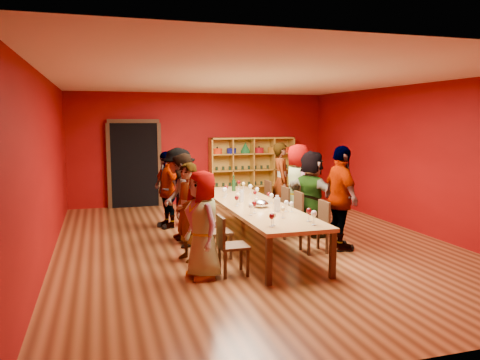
# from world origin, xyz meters

# --- Properties ---
(room_shell) EXTENTS (7.10, 9.10, 3.04)m
(room_shell) POSITION_xyz_m (0.00, 0.00, 1.50)
(room_shell) COLOR #562D16
(room_shell) RESTS_ON ground
(tasting_table) EXTENTS (1.10, 4.50, 0.75)m
(tasting_table) POSITION_xyz_m (0.00, 0.00, 0.70)
(tasting_table) COLOR #AE8348
(tasting_table) RESTS_ON ground
(doorway) EXTENTS (1.40, 0.17, 2.30)m
(doorway) POSITION_xyz_m (-1.80, 4.43, 1.12)
(doorway) COLOR black
(doorway) RESTS_ON ground
(shelving_unit) EXTENTS (2.40, 0.40, 1.80)m
(shelving_unit) POSITION_xyz_m (1.40, 4.32, 0.98)
(shelving_unit) COLOR #B58528
(shelving_unit) RESTS_ON ground
(chair_person_left_0) EXTENTS (0.42, 0.42, 0.89)m
(chair_person_left_0) POSITION_xyz_m (-0.91, -1.58, 0.50)
(chair_person_left_0) COLOR #321E10
(chair_person_left_0) RESTS_ON ground
(person_left_0) EXTENTS (0.58, 0.84, 1.57)m
(person_left_0) POSITION_xyz_m (-1.29, -1.58, 0.78)
(person_left_0) COLOR #4D4D52
(person_left_0) RESTS_ON ground
(chair_person_left_1) EXTENTS (0.42, 0.42, 0.89)m
(chair_person_left_1) POSITION_xyz_m (-0.91, -0.68, 0.50)
(chair_person_left_1) COLOR #321E10
(chair_person_left_1) RESTS_ON ground
(person_left_1) EXTENTS (0.60, 0.69, 1.60)m
(person_left_1) POSITION_xyz_m (-1.34, -0.68, 0.80)
(person_left_1) COLOR #5470AD
(person_left_1) RESTS_ON ground
(chair_person_left_2) EXTENTS (0.42, 0.42, 0.89)m
(chair_person_left_2) POSITION_xyz_m (-0.91, 0.22, 0.50)
(chair_person_left_2) COLOR #321E10
(chair_person_left_2) RESTS_ON ground
(person_left_2) EXTENTS (0.52, 0.86, 1.69)m
(person_left_2) POSITION_xyz_m (-1.27, 0.22, 0.84)
(person_left_2) COLOR #5172A7
(person_left_2) RESTS_ON ground
(chair_person_left_3) EXTENTS (0.42, 0.42, 0.89)m
(chair_person_left_3) POSITION_xyz_m (-0.91, 0.74, 0.50)
(chair_person_left_3) COLOR #321E10
(chair_person_left_3) RESTS_ON ground
(person_left_3) EXTENTS (0.56, 1.17, 1.76)m
(person_left_3) POSITION_xyz_m (-1.25, 0.74, 0.88)
(person_left_3) COLOR pink
(person_left_3) RESTS_ON ground
(chair_person_left_4) EXTENTS (0.42, 0.42, 0.89)m
(chair_person_left_4) POSITION_xyz_m (-0.91, 1.79, 0.50)
(chair_person_left_4) COLOR #321E10
(chair_person_left_4) RESTS_ON ground
(person_left_4) EXTENTS (0.74, 1.04, 1.63)m
(person_left_4) POSITION_xyz_m (-1.33, 1.79, 0.81)
(person_left_4) COLOR #4C4C51
(person_left_4) RESTS_ON ground
(chair_person_right_1) EXTENTS (0.42, 0.42, 0.89)m
(chair_person_right_1) POSITION_xyz_m (0.91, -0.85, 0.50)
(chair_person_right_1) COLOR #321E10
(chair_person_right_1) RESTS_ON ground
(person_right_1) EXTENTS (0.53, 1.10, 1.84)m
(person_right_1) POSITION_xyz_m (1.34, -0.85, 0.92)
(person_right_1) COLOR #5984B8
(person_right_1) RESTS_ON ground
(chair_person_right_2) EXTENTS (0.42, 0.42, 0.89)m
(chair_person_right_2) POSITION_xyz_m (0.91, 0.23, 0.50)
(chair_person_right_2) COLOR #321E10
(chair_person_right_2) RESTS_ON ground
(person_right_2) EXTENTS (0.95, 1.63, 1.69)m
(person_right_2) POSITION_xyz_m (1.29, 0.23, 0.84)
(person_right_2) COLOR #454549
(person_right_2) RESTS_ON ground
(chair_person_right_3) EXTENTS (0.42, 0.42, 0.89)m
(chair_person_right_3) POSITION_xyz_m (0.91, 0.91, 0.50)
(chair_person_right_3) COLOR #321E10
(chair_person_right_3) RESTS_ON ground
(person_right_3) EXTENTS (0.50, 0.88, 1.78)m
(person_right_3) POSITION_xyz_m (1.29, 0.91, 0.89)
(person_right_3) COLOR beige
(person_right_3) RESTS_ON ground
(chair_person_right_4) EXTENTS (0.42, 0.42, 0.89)m
(chair_person_right_4) POSITION_xyz_m (0.91, 1.97, 0.50)
(chair_person_right_4) COLOR #321E10
(chair_person_right_4) RESTS_ON ground
(person_right_4) EXTENTS (0.64, 0.75, 1.76)m
(person_right_4) POSITION_xyz_m (1.35, 1.97, 0.88)
(person_right_4) COLOR #131735
(person_right_4) RESTS_ON ground
(wine_glass_0) EXTENTS (0.07, 0.07, 0.18)m
(wine_glass_0) POSITION_xyz_m (-0.27, 0.97, 0.88)
(wine_glass_0) COLOR silver
(wine_glass_0) RESTS_ON tasting_table
(wine_glass_1) EXTENTS (0.07, 0.07, 0.18)m
(wine_glass_1) POSITION_xyz_m (-0.07, -0.38, 0.88)
(wine_glass_1) COLOR silver
(wine_glass_1) RESTS_ON tasting_table
(wine_glass_2) EXTENTS (0.08, 0.08, 0.20)m
(wine_glass_2) POSITION_xyz_m (-0.36, -0.16, 0.89)
(wine_glass_2) COLOR silver
(wine_glass_2) RESTS_ON tasting_table
(wine_glass_3) EXTENTS (0.08, 0.08, 0.20)m
(wine_glass_3) POSITION_xyz_m (-0.28, -1.79, 0.90)
(wine_glass_3) COLOR silver
(wine_glass_3) RESTS_ON tasting_table
(wine_glass_4) EXTENTS (0.08, 0.08, 0.19)m
(wine_glass_4) POSITION_xyz_m (0.30, -0.87, 0.89)
(wine_glass_4) COLOR silver
(wine_glass_4) RESTS_ON tasting_table
(wine_glass_5) EXTENTS (0.07, 0.07, 0.18)m
(wine_glass_5) POSITION_xyz_m (0.17, 0.40, 0.88)
(wine_glass_5) COLOR silver
(wine_glass_5) RESTS_ON tasting_table
(wine_glass_6) EXTENTS (0.08, 0.08, 0.21)m
(wine_glass_6) POSITION_xyz_m (0.29, 1.05, 0.90)
(wine_glass_6) COLOR silver
(wine_glass_6) RESTS_ON tasting_table
(wine_glass_7) EXTENTS (0.08, 0.08, 0.21)m
(wine_glass_7) POSITION_xyz_m (-0.26, -0.86, 0.90)
(wine_glass_7) COLOR silver
(wine_glass_7) RESTS_ON tasting_table
(wine_glass_8) EXTENTS (0.07, 0.07, 0.18)m
(wine_glass_8) POSITION_xyz_m (0.05, -1.34, 0.88)
(wine_glass_8) COLOR silver
(wine_glass_8) RESTS_ON tasting_table
(wine_glass_9) EXTENTS (0.08, 0.08, 0.20)m
(wine_glass_9) POSITION_xyz_m (-0.33, -1.85, 0.89)
(wine_glass_9) COLOR silver
(wine_glass_9) RESTS_ON tasting_table
(wine_glass_10) EXTENTS (0.08, 0.08, 0.19)m
(wine_glass_10) POSITION_xyz_m (0.34, 0.08, 0.89)
(wine_glass_10) COLOR silver
(wine_glass_10) RESTS_ON tasting_table
(wine_glass_11) EXTENTS (0.08, 0.08, 0.19)m
(wine_glass_11) POSITION_xyz_m (-0.19, 1.20, 0.89)
(wine_glass_11) COLOR silver
(wine_glass_11) RESTS_ON tasting_table
(wine_glass_12) EXTENTS (0.09, 0.09, 0.22)m
(wine_glass_12) POSITION_xyz_m (0.29, -1.94, 0.91)
(wine_glass_12) COLOR silver
(wine_glass_12) RESTS_ON tasting_table
(wine_glass_13) EXTENTS (0.07, 0.07, 0.18)m
(wine_glass_13) POSITION_xyz_m (-0.33, 1.80, 0.88)
(wine_glass_13) COLOR silver
(wine_glass_13) RESTS_ON tasting_table
(wine_glass_14) EXTENTS (0.07, 0.07, 0.18)m
(wine_glass_14) POSITION_xyz_m (0.37, -0.93, 0.88)
(wine_glass_14) COLOR silver
(wine_glass_14) RESTS_ON tasting_table
(wine_glass_15) EXTENTS (0.08, 0.08, 0.20)m
(wine_glass_15) POSITION_xyz_m (-0.34, 0.79, 0.89)
(wine_glass_15) COLOR silver
(wine_glass_15) RESTS_ON tasting_table
(wine_glass_16) EXTENTS (0.08, 0.08, 0.19)m
(wine_glass_16) POSITION_xyz_m (0.33, 0.72, 0.89)
(wine_glass_16) COLOR silver
(wine_glass_16) RESTS_ON tasting_table
(wine_glass_17) EXTENTS (0.08, 0.08, 0.21)m
(wine_glass_17) POSITION_xyz_m (-0.27, 0.05, 0.90)
(wine_glass_17) COLOR silver
(wine_glass_17) RESTS_ON tasting_table
(wine_glass_18) EXTENTS (0.08, 0.08, 0.20)m
(wine_glass_18) POSITION_xyz_m (-0.32, 1.76, 0.89)
(wine_glass_18) COLOR silver
(wine_glass_18) RESTS_ON tasting_table
(wine_glass_19) EXTENTS (0.08, 0.08, 0.20)m
(wine_glass_19) POSITION_xyz_m (0.29, 1.86, 0.89)
(wine_glass_19) COLOR silver
(wine_glass_19) RESTS_ON tasting_table
(wine_glass_20) EXTENTS (0.07, 0.07, 0.18)m
(wine_glass_20) POSITION_xyz_m (0.32, 1.64, 0.88)
(wine_glass_20) COLOR silver
(wine_glass_20) RESTS_ON tasting_table
(wine_glass_21) EXTENTS (0.08, 0.08, 0.20)m
(wine_glass_21) POSITION_xyz_m (-0.36, -0.99, 0.89)
(wine_glass_21) COLOR silver
(wine_glass_21) RESTS_ON tasting_table
(wine_glass_22) EXTENTS (0.08, 0.08, 0.19)m
(wine_glass_22) POSITION_xyz_m (0.34, -0.06, 0.89)
(wine_glass_22) COLOR silver
(wine_glass_22) RESTS_ON tasting_table
(wine_glass_23) EXTENTS (0.08, 0.08, 0.21)m
(wine_glass_23) POSITION_xyz_m (0.33, -1.69, 0.90)
(wine_glass_23) COLOR silver
(wine_glass_23) RESTS_ON tasting_table
(spittoon_bowl) EXTENTS (0.27, 0.27, 0.15)m
(spittoon_bowl) POSITION_xyz_m (0.02, -0.39, 0.81)
(spittoon_bowl) COLOR silver
(spittoon_bowl) RESTS_ON tasting_table
(carafe_a) EXTENTS (0.10, 0.10, 0.23)m
(carafe_a) POSITION_xyz_m (-0.15, 0.24, 0.86)
(carafe_a) COLOR silver
(carafe_a) RESTS_ON tasting_table
(carafe_b) EXTENTS (0.14, 0.14, 0.27)m
(carafe_b) POSITION_xyz_m (0.15, -0.82, 0.87)
(carafe_b) COLOR silver
(carafe_b) RESTS_ON tasting_table
(wine_bottle) EXTENTS (0.11, 0.11, 0.35)m
(wine_bottle) POSITION_xyz_m (0.09, 1.59, 0.88)
(wine_bottle) COLOR #123216
(wine_bottle) RESTS_ON tasting_table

